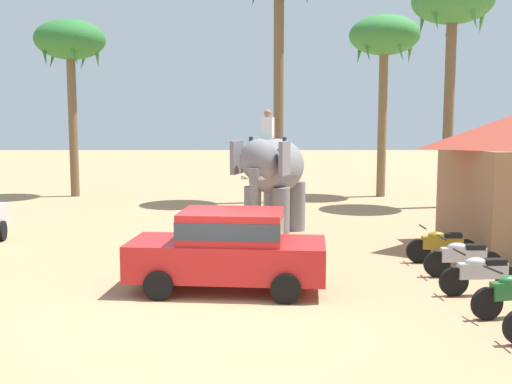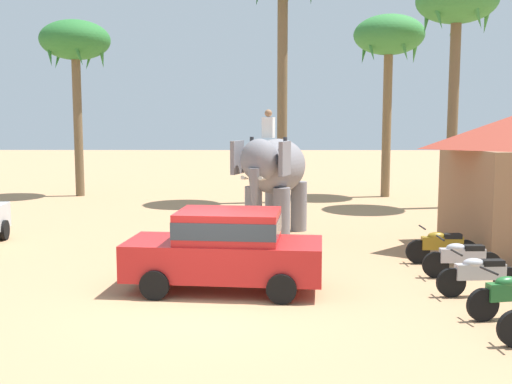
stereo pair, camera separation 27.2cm
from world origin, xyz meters
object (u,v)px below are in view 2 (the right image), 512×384
at_px(palm_tree_left_of_road, 389,40).
at_px(motorcycle_fourth_in_row, 462,258).
at_px(motorcycle_mid_row, 480,274).
at_px(palm_tree_far_back, 75,45).
at_px(car_sedan_foreground, 226,247).
at_px(motorcycle_far_in_row, 442,245).
at_px(palm_tree_near_hut, 457,8).
at_px(elephant_with_mahout, 275,172).

bearing_deg(palm_tree_left_of_road, motorcycle_fourth_in_row, -94.68).
bearing_deg(motorcycle_mid_row, motorcycle_fourth_in_row, 85.50).
relative_size(motorcycle_mid_row, palm_tree_left_of_road, 0.22).
bearing_deg(palm_tree_far_back, palm_tree_left_of_road, -0.68).
bearing_deg(palm_tree_far_back, car_sedan_foreground, -63.91).
height_order(palm_tree_left_of_road, palm_tree_far_back, palm_tree_left_of_road).
bearing_deg(motorcycle_fourth_in_row, motorcycle_mid_row, -94.50).
relative_size(motorcycle_far_in_row, palm_tree_far_back, 0.22).
bearing_deg(car_sedan_foreground, motorcycle_far_in_row, 24.77).
distance_m(car_sedan_foreground, palm_tree_far_back, 18.78).
relative_size(car_sedan_foreground, motorcycle_far_in_row, 2.36).
distance_m(motorcycle_far_in_row, palm_tree_near_hut, 12.71).
distance_m(motorcycle_mid_row, motorcycle_fourth_in_row, 1.49).
bearing_deg(motorcycle_far_in_row, motorcycle_mid_row, -91.30).
relative_size(elephant_with_mahout, motorcycle_far_in_row, 2.23).
distance_m(motorcycle_fourth_in_row, palm_tree_near_hut, 13.79).
distance_m(palm_tree_near_hut, palm_tree_far_back, 16.71).
distance_m(elephant_with_mahout, palm_tree_left_of_road, 12.31).
relative_size(motorcycle_far_in_row, palm_tree_near_hut, 0.20).
bearing_deg(motorcycle_mid_row, palm_tree_left_of_road, 85.34).
bearing_deg(elephant_with_mahout, motorcycle_mid_row, -57.87).
height_order(motorcycle_far_in_row, palm_tree_far_back, palm_tree_far_back).
height_order(palm_tree_near_hut, palm_tree_far_back, palm_tree_near_hut).
xyz_separation_m(motorcycle_mid_row, palm_tree_near_hut, (3.24, 12.65, 7.48)).
height_order(palm_tree_near_hut, palm_tree_left_of_road, palm_tree_near_hut).
height_order(car_sedan_foreground, elephant_with_mahout, elephant_with_mahout).
xyz_separation_m(motorcycle_far_in_row, palm_tree_far_back, (-13.08, 13.54, 6.51)).
bearing_deg(palm_tree_left_of_road, palm_tree_far_back, 179.32).
height_order(elephant_with_mahout, palm_tree_far_back, palm_tree_far_back).
bearing_deg(palm_tree_left_of_road, motorcycle_far_in_row, -95.38).
xyz_separation_m(motorcycle_fourth_in_row, palm_tree_far_back, (-13.13, 14.93, 6.51)).
bearing_deg(palm_tree_near_hut, elephant_with_mahout, -139.59).
relative_size(motorcycle_fourth_in_row, palm_tree_left_of_road, 0.22).
distance_m(motorcycle_mid_row, palm_tree_near_hut, 15.04).
distance_m(elephant_with_mahout, motorcycle_fourth_in_row, 6.66).
height_order(car_sedan_foreground, motorcycle_far_in_row, car_sedan_foreground).
distance_m(motorcycle_fourth_in_row, motorcycle_far_in_row, 1.39).
bearing_deg(motorcycle_mid_row, palm_tree_near_hut, 75.65).
relative_size(elephant_with_mahout, motorcycle_mid_row, 2.23).
distance_m(elephant_with_mahout, palm_tree_far_back, 14.30).
distance_m(elephant_with_mahout, motorcycle_mid_row, 7.76).
bearing_deg(palm_tree_left_of_road, motorcycle_mid_row, -94.66).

